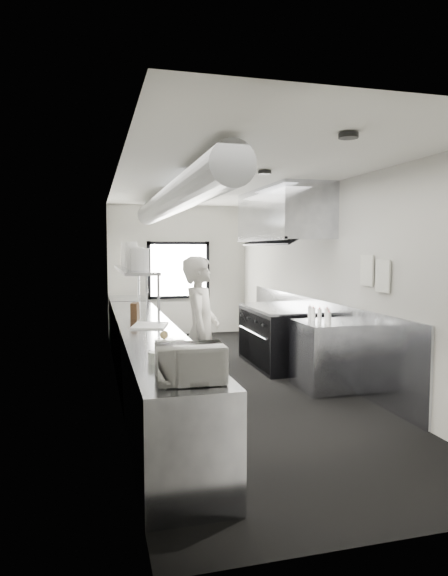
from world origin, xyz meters
TOP-DOWN VIEW (x-y plane):
  - floor at (0.00, 0.00)m, footprint 3.00×8.00m
  - ceiling at (0.00, 0.00)m, footprint 3.00×8.00m
  - wall_back at (0.00, 4.00)m, footprint 3.00×0.02m
  - wall_front at (0.00, -4.00)m, footprint 3.00×0.02m
  - wall_left at (-1.50, 0.00)m, footprint 0.02×8.00m
  - wall_right at (1.50, 0.00)m, footprint 0.02×8.00m
  - wall_cladding at (1.48, 0.30)m, footprint 0.03×5.50m
  - hvac_duct at (-0.70, 0.40)m, footprint 0.40×6.40m
  - service_window at (0.00, 3.96)m, footprint 1.36×0.05m
  - exhaust_hood at (1.10, 0.70)m, footprint 0.81×2.20m
  - prep_counter at (-1.15, -0.50)m, footprint 0.70×6.00m
  - pass_shelf at (-1.19, 1.00)m, footprint 0.45×3.00m
  - range at (1.04, 0.70)m, footprint 0.88×1.60m
  - bottle_station at (1.15, -0.70)m, footprint 0.65×0.80m
  - far_work_table at (-1.15, 3.20)m, footprint 0.70×1.20m
  - notice_sheet_a at (1.47, -1.20)m, footprint 0.02×0.28m
  - notice_sheet_b at (1.47, -1.55)m, footprint 0.02×0.28m
  - line_cook at (-0.60, -1.08)m, footprint 0.62×0.76m
  - microwave at (-1.13, -3.17)m, footprint 0.47×0.37m
  - deli_tub_a at (-1.29, -2.50)m, footprint 0.18×0.18m
  - deli_tub_b at (-1.29, -2.48)m, footprint 0.13×0.13m
  - newspaper at (-1.01, -1.71)m, footprint 0.33×0.40m
  - small_plate at (-1.08, -1.50)m, footprint 0.25×0.25m
  - pastry at (-1.08, -1.50)m, footprint 0.09×0.09m
  - cutting_board at (-1.12, -0.47)m, footprint 0.54×0.63m
  - knife_block at (-1.24, 0.26)m, footprint 0.14×0.22m
  - plate_stack_a at (-1.17, 0.24)m, footprint 0.28×0.28m
  - plate_stack_b at (-1.20, 0.57)m, footprint 0.30×0.30m
  - plate_stack_c at (-1.20, 1.21)m, footprint 0.25×0.25m
  - plate_stack_d at (-1.20, 1.81)m, footprint 0.32×0.32m
  - squeeze_bottle_a at (1.08, -0.97)m, footprint 0.07×0.07m
  - squeeze_bottle_b at (1.12, -0.84)m, footprint 0.08×0.08m
  - squeeze_bottle_c at (1.10, -0.66)m, footprint 0.07×0.07m
  - squeeze_bottle_d at (1.06, -0.55)m, footprint 0.07×0.07m
  - squeeze_bottle_e at (1.11, -0.35)m, footprint 0.06×0.06m

SIDE VIEW (x-z plane):
  - floor at x=0.00m, z-range -0.01..0.01m
  - prep_counter at x=-1.15m, z-range 0.00..0.90m
  - bottle_station at x=1.15m, z-range 0.00..0.90m
  - far_work_table at x=-1.15m, z-range 0.00..0.90m
  - range at x=1.04m, z-range 0.00..0.94m
  - wall_cladding at x=1.48m, z-range 0.00..1.10m
  - line_cook at x=-0.60m, z-range 0.00..1.78m
  - newspaper at x=-1.01m, z-range 0.90..0.91m
  - small_plate at x=-1.08m, z-range 0.90..0.92m
  - cutting_board at x=-1.12m, z-range 0.90..0.92m
  - deli_tub_b at x=-1.29m, z-range 0.90..0.99m
  - deli_tub_a at x=-1.29m, z-range 0.90..1.00m
  - pastry at x=-1.08m, z-range 0.92..1.01m
  - squeeze_bottle_a at x=1.08m, z-range 0.90..1.07m
  - squeeze_bottle_e at x=1.11m, z-range 0.90..1.07m
  - squeeze_bottle_c at x=1.10m, z-range 0.90..1.07m
  - squeeze_bottle_d at x=1.06m, z-range 0.90..1.08m
  - squeeze_bottle_b at x=1.12m, z-range 0.90..1.10m
  - knife_block at x=-1.24m, z-range 0.90..1.12m
  - microwave at x=-1.13m, z-range 0.90..1.17m
  - service_window at x=0.00m, z-range 0.77..2.02m
  - wall_back at x=0.00m, z-range 0.00..2.80m
  - wall_front at x=0.00m, z-range 0.00..2.80m
  - wall_left at x=-1.50m, z-range 0.00..2.80m
  - wall_right at x=1.50m, z-range 0.00..2.80m
  - pass_shelf at x=-1.19m, z-range 1.20..1.88m
  - notice_sheet_b at x=1.47m, z-range 1.36..1.74m
  - notice_sheet_a at x=1.47m, z-range 1.41..1.79m
  - plate_stack_a at x=-1.17m, z-range 1.57..1.87m
  - plate_stack_b at x=-1.20m, z-range 1.57..1.88m
  - plate_stack_c at x=-1.20m, z-range 1.57..1.90m
  - plate_stack_d at x=-1.20m, z-range 1.57..1.98m
  - exhaust_hood at x=1.10m, z-range 1.95..2.83m
  - hvac_duct at x=-0.70m, z-range 2.35..2.75m
  - ceiling at x=0.00m, z-range 2.79..2.80m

